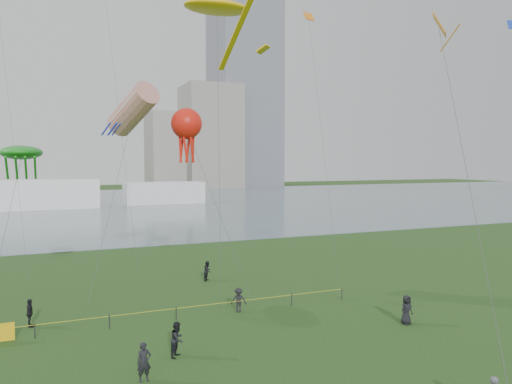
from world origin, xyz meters
name	(u,v)px	position (x,y,z in m)	size (l,w,h in m)	color
lake	(101,205)	(0.00, 100.00, 0.02)	(400.00, 120.00, 0.08)	slate
tower	(244,34)	(62.00, 168.00, 60.00)	(24.00, 24.00, 120.00)	slate
building_mid	(210,137)	(46.00, 162.00, 19.00)	(20.00, 20.00, 38.00)	gray
building_low	(170,150)	(32.00, 168.00, 14.00)	(16.00, 18.00, 28.00)	gray
pavilion_left	(43,194)	(-12.00, 95.00, 3.00)	(22.00, 8.00, 6.00)	white
pavilion_right	(164,193)	(14.00, 98.00, 2.50)	(18.00, 7.00, 5.00)	white
fence	(71,324)	(-10.40, 12.54, 0.55)	(24.07, 0.07, 1.05)	black
spectator_a	(177,339)	(-5.61, 6.90, 0.88)	(0.86, 0.67, 1.77)	black
spectator_b	(239,300)	(-0.11, 12.64, 0.79)	(1.02, 0.59, 1.58)	black
spectator_c	(30,313)	(-12.58, 14.69, 0.85)	(0.99, 0.41, 1.69)	black
spectator_d	(406,310)	(8.35, 6.41, 0.88)	(0.86, 0.56, 1.77)	black
spectator_f	(144,362)	(-7.68, 4.69, 0.88)	(0.64, 0.42, 1.75)	black
spectator_g	(208,271)	(0.61, 21.64, 0.81)	(0.79, 0.61, 1.62)	black
kite_stingray	(218,8)	(-0.16, 16.48, 20.49)	(4.79, 9.97, 20.96)	#3F3F42
kite_windsock	(133,110)	(-5.30, 21.45, 13.74)	(5.77, 6.18, 15.75)	#3F3F42
kite_creature	(21,153)	(-12.97, 19.57, 10.39)	(3.39, 8.10, 10.89)	#3F3F42
kite_octopus	(187,125)	(-1.78, 19.03, 12.55)	(4.41, 6.41, 13.78)	#3F3F42
kite_delta	(443,38)	(10.72, 6.45, 17.25)	(7.80, 12.68, 18.89)	#3F3F42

